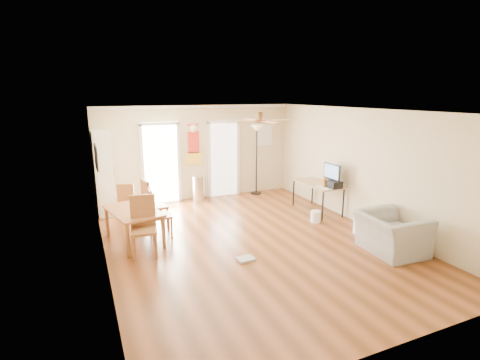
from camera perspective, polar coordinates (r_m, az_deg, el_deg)
name	(u,v)px	position (r m, az deg, el deg)	size (l,w,h in m)	color
floor	(252,242)	(7.48, 1.88, -9.59)	(7.00, 7.00, 0.00)	brown
ceiling	(253,111)	(6.89, 2.05, 10.74)	(5.50, 7.00, 0.00)	silver
wall_back	(198,153)	(10.28, -6.54, 4.23)	(5.50, 0.04, 2.60)	beige
wall_front	(393,247)	(4.34, 22.69, -9.53)	(5.50, 0.04, 2.60)	beige
wall_left	(101,194)	(6.41, -20.80, -2.11)	(0.04, 7.00, 2.60)	beige
wall_right	(364,168)	(8.60, 18.71, 1.83)	(0.04, 7.00, 2.60)	beige
crown_molding	(253,113)	(6.90, 2.04, 10.41)	(5.50, 7.00, 0.08)	white
kitchen_doorway	(161,165)	(10.05, -12.20, 2.36)	(0.90, 0.10, 2.10)	white
bathroom_doorway	(223,160)	(10.55, -2.59, 3.16)	(0.80, 0.10, 2.10)	white
wall_decal	(194,144)	(10.19, -7.22, 5.55)	(0.46, 0.03, 1.10)	red
ac_grille	(264,135)	(10.97, 3.79, 6.97)	(0.50, 0.04, 0.60)	white
framed_poster	(96,157)	(7.70, -21.49, 3.36)	(0.04, 0.66, 0.48)	black
ceiling_fan	(260,121)	(6.63, 3.17, 9.15)	(1.24, 1.24, 0.20)	#593819
bookshelf	(103,172)	(9.57, -20.47, 1.12)	(0.41, 0.92, 2.05)	silver
dining_table	(134,226)	(7.64, -16.12, -6.90)	(0.81, 1.36, 0.68)	#AA6A37
dining_chair_right_a	(155,204)	(8.27, -13.07, -3.63)	(0.45, 0.45, 1.10)	brown
dining_chair_right_b	(161,213)	(7.74, -12.24, -5.06)	(0.42, 0.42, 1.02)	#965930
dining_chair_near	(144,227)	(6.90, -14.74, -7.15)	(0.45, 0.45, 1.10)	#9F6733
dining_chair_far	(128,202)	(8.92, -17.08, -3.25)	(0.38, 0.38, 0.91)	#9E6432
trash_can	(198,189)	(10.16, -6.50, -1.36)	(0.32, 0.32, 0.70)	silver
torchiere_lamp	(257,160)	(10.71, 2.59, 3.14)	(0.38, 0.38, 2.04)	black
computer_desk	(317,197)	(9.43, 11.91, -2.64)	(0.68, 1.35, 0.72)	tan
imac	(332,175)	(9.05, 14.06, 0.73)	(0.08, 0.59, 0.55)	black
keyboard	(324,188)	(8.89, 12.90, -1.20)	(0.14, 0.43, 0.02)	silver
printer	(334,184)	(8.98, 14.41, -0.65)	(0.27, 0.32, 0.16)	black
orange_bottle	(324,182)	(9.01, 12.99, -0.31)	(0.08, 0.08, 0.23)	#CE6C12
wastebasket_a	(316,217)	(8.70, 11.67, -5.58)	(0.23, 0.23, 0.27)	white
wastebasket_b	(360,226)	(8.25, 18.18, -6.79)	(0.29, 0.29, 0.33)	white
floor_cloth	(245,259)	(6.70, 0.86, -12.20)	(0.31, 0.24, 0.04)	#999894
armchair	(391,233)	(7.43, 22.39, -7.69)	(1.15, 1.00, 0.75)	gray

